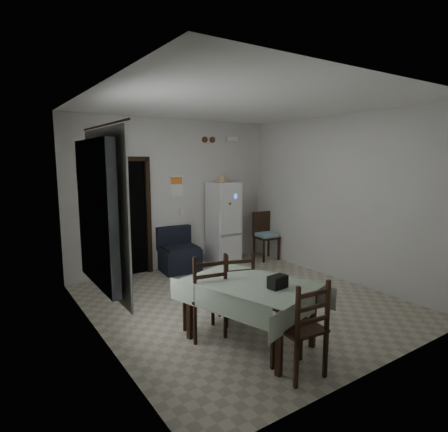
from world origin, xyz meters
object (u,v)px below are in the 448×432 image
fridge (223,223)px  dining_chair_near_head (299,326)px  dining_chair_far_left (204,293)px  dining_chair_far_right (236,286)px  navy_seat (180,250)px  corner_chair (266,236)px  dining_table (250,313)px

fridge → dining_chair_near_head: (-1.61, -3.77, -0.34)m
dining_chair_far_left → dining_chair_near_head: 1.30m
fridge → dining_chair_far_left: bearing=-128.3°
dining_chair_far_right → dining_chair_far_left: bearing=29.9°
navy_seat → dining_chair_near_head: bearing=-93.4°
corner_chair → dining_chair_near_head: (-2.54, -3.50, -0.01)m
fridge → dining_chair_far_left: size_ratio=1.60×
dining_table → dining_chair_far_right: (0.22, 0.59, 0.11)m
dining_chair_far_left → dining_chair_far_right: bearing=-159.0°
corner_chair → dining_chair_near_head: corner_chair is taller
dining_table → fridge: bearing=44.5°
dining_table → dining_chair_far_left: bearing=107.8°
fridge → dining_chair_far_right: 2.81m
fridge → dining_chair_near_head: fridge is taller
navy_seat → corner_chair: (1.93, -0.27, 0.09)m
fridge → navy_seat: fridge is taller
navy_seat → dining_table: 3.06m
dining_table → dining_chair_far_right: bearing=52.5°
navy_seat → corner_chair: size_ratio=0.83×
fridge → dining_table: fridge is taller
dining_chair_far_left → dining_chair_far_right: size_ratio=1.10×
navy_seat → dining_chair_near_head: (-0.60, -3.77, 0.08)m
navy_seat → dining_table: navy_seat is taller
corner_chair → dining_chair_far_right: corner_chair is taller
fridge → navy_seat: 1.09m
fridge → dining_chair_far_right: size_ratio=1.76×
dining_chair_far_left → dining_chair_far_right: dining_chair_far_left is taller
navy_seat → corner_chair: bearing=-2.3°
dining_chair_far_left → fridge: bearing=-118.7°
dining_chair_near_head → dining_chair_far_left: bearing=-69.4°
fridge → navy_seat: (-1.01, -0.00, -0.42)m
navy_seat → dining_table: bearing=-96.0°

